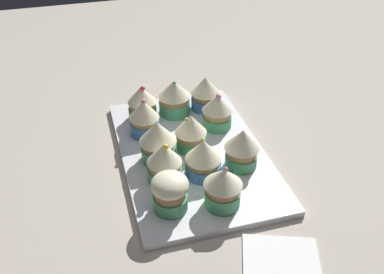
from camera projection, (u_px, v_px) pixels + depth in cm
name	position (u px, v px, depth cm)	size (l,w,h in cm)	color
ground_plane	(192.00, 162.00, 79.61)	(180.00, 180.00, 3.00)	#B2A899
baking_tray	(192.00, 153.00, 78.38)	(38.71, 25.02, 1.20)	silver
cupcake_0	(142.00, 103.00, 84.52)	(5.61, 5.61, 7.43)	#4C9E6B
cupcake_1	(144.00, 117.00, 80.20)	(5.70, 5.70, 7.48)	#477AC6
cupcake_2	(158.00, 140.00, 73.68)	(6.45, 6.45, 7.76)	#4C9E6B
cupcake_3	(164.00, 162.00, 69.37)	(5.70, 5.70, 7.69)	#4C9E6B
cupcake_4	(170.00, 192.00, 64.43)	(5.73, 5.73, 6.40)	#4C9E6B
cupcake_5	(173.00, 97.00, 85.94)	(6.45, 6.45, 7.58)	#4C9E6B
cupcake_6	(188.00, 132.00, 76.37)	(5.71, 5.71, 7.25)	#4C9E6B
cupcake_7	(204.00, 158.00, 70.77)	(6.02, 6.02, 7.16)	#477AC6
cupcake_8	(223.00, 187.00, 64.91)	(5.93, 5.93, 7.15)	#4C9E6B
cupcake_9	(205.00, 93.00, 87.64)	(5.98, 5.98, 7.10)	#477AC6
cupcake_10	(217.00, 111.00, 82.27)	(5.79, 5.79, 7.36)	#4C9E6B
cupcake_11	(242.00, 147.00, 72.36)	(6.02, 6.02, 7.38)	#4C9E6B
napkin	(283.00, 274.00, 57.65)	(13.20, 10.51, 0.60)	white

